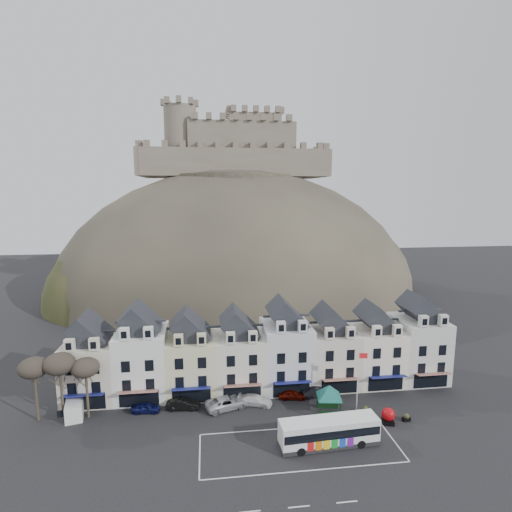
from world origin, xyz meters
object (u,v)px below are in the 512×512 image
(bus, at_px, (329,431))
(white_van, at_px, (75,407))
(car_black, at_px, (183,404))
(car_maroon, at_px, (292,394))
(car_navy, at_px, (146,408))
(car_silver, at_px, (227,403))
(car_white, at_px, (255,400))
(red_buoy, at_px, (388,416))
(car_charcoal, at_px, (318,391))
(flagpole, at_px, (359,377))
(bus_shelter, at_px, (329,392))

(bus, bearing_deg, white_van, 158.16)
(car_black, relative_size, car_maroon, 1.14)
(car_navy, distance_m, car_black, 4.72)
(bus, distance_m, white_van, 31.80)
(car_black, distance_m, car_silver, 5.70)
(car_black, bearing_deg, car_white, -85.03)
(red_buoy, bearing_deg, car_white, 157.96)
(car_navy, distance_m, car_charcoal, 23.18)
(flagpole, height_order, white_van, flagpole)
(bus_shelter, xyz_separation_m, car_charcoal, (-0.16, 4.45, -2.23))
(bus_shelter, bearing_deg, white_van, -177.18)
(flagpole, bearing_deg, car_silver, 171.50)
(flagpole, xyz_separation_m, car_maroon, (-7.83, 3.83, -3.96))
(bus_shelter, relative_size, car_white, 1.30)
(flagpole, xyz_separation_m, car_charcoal, (-4.13, 4.08, -3.84))
(bus_shelter, bearing_deg, car_maroon, 141.98)
(bus_shelter, bearing_deg, car_charcoal, 101.47)
(car_white, distance_m, car_charcoal, 9.02)
(bus_shelter, xyz_separation_m, car_silver, (-12.91, 2.89, -2.21))
(car_navy, bearing_deg, car_maroon, -82.51)
(red_buoy, bearing_deg, car_charcoal, 131.91)
(car_navy, xyz_separation_m, car_black, (4.72, 0.14, 0.07))
(car_maroon, bearing_deg, car_silver, 107.71)
(car_navy, distance_m, car_white, 14.21)
(red_buoy, relative_size, flagpole, 0.25)
(bus, distance_m, car_white, 11.98)
(bus_shelter, xyz_separation_m, car_black, (-18.59, 3.36, -2.29))
(bus, height_order, car_maroon, bus)
(red_buoy, xyz_separation_m, car_black, (-25.16, 6.41, -0.32))
(car_maroon, distance_m, car_charcoal, 3.72)
(flagpole, relative_size, car_white, 1.75)
(bus, relative_size, bus_shelter, 1.89)
(flagpole, height_order, car_silver, flagpole)
(car_black, distance_m, car_maroon, 14.75)
(white_van, xyz_separation_m, car_charcoal, (31.99, 0.76, -0.29))
(car_black, distance_m, car_white, 9.49)
(bus_shelter, xyz_separation_m, flagpole, (3.96, 0.37, 1.61))
(white_van, relative_size, car_maroon, 1.32)
(red_buoy, distance_m, car_navy, 30.53)
(car_charcoal, bearing_deg, red_buoy, -141.86)
(bus_shelter, height_order, car_white, bus_shelter)
(bus, relative_size, white_van, 2.29)
(car_maroon, bearing_deg, car_navy, 102.36)
(bus_shelter, xyz_separation_m, car_maroon, (-3.87, 4.20, -2.36))
(car_silver, height_order, car_charcoal, car_silver)
(bus_shelter, bearing_deg, car_black, 179.12)
(bus, xyz_separation_m, car_maroon, (-1.91, 10.47, -1.11))
(flagpole, bearing_deg, bus, -131.76)
(white_van, bearing_deg, car_black, -14.34)
(white_van, bearing_deg, flagpole, -18.19)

